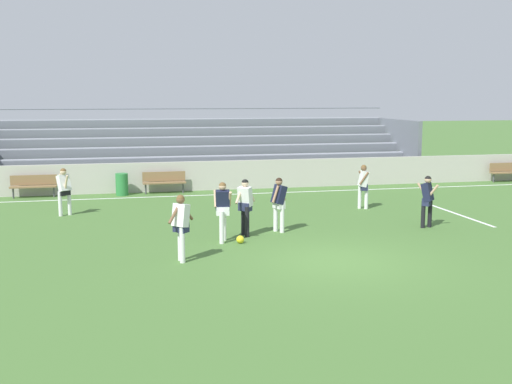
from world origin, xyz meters
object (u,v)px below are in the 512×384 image
bleacher_stand (202,149)px  player_white_trailing_run (64,188)px  trash_bin (122,184)px  player_white_overlapping (245,202)px  bench_far_left (508,170)px  player_dark_challenging (427,197)px  bench_far_right (34,184)px  soccer_ball (240,239)px  player_white_wide_right (363,183)px  player_dark_dropping_back (279,200)px  bench_centre_sideline (164,180)px  player_dark_deep_cover (223,207)px  player_white_wide_left (181,222)px

bleacher_stand → player_white_trailing_run: 9.79m
bleacher_stand → trash_bin: size_ratio=22.62×
bleacher_stand → player_white_overlapping: (-0.36, -12.27, -0.52)m
bleacher_stand → bench_far_left: bleacher_stand is taller
bench_far_left → player_dark_challenging: (-8.83, -8.69, 0.41)m
bench_far_left → player_white_overlapping: (-14.57, -8.61, 0.45)m
bench_far_right → player_white_trailing_run: 4.54m
player_white_overlapping → trash_bin: bearing=112.5°
player_white_trailing_run → soccer_ball: 7.36m
player_dark_challenging → trash_bin: bearing=137.4°
player_white_wide_right → player_dark_dropping_back: (-3.96, -3.07, 0.03)m
bench_centre_sideline → soccer_ball: bearing=-81.5°
player_dark_dropping_back → player_dark_deep_cover: bearing=-153.4°
player_dark_deep_cover → player_white_wide_right: 7.06m
player_white_trailing_run → player_white_wide_left: player_white_wide_left is taller
bench_far_left → bench_far_right: 21.53m
player_dark_deep_cover → soccer_ball: bearing=-29.2°
player_dark_deep_cover → player_white_overlapping: 0.99m
bench_far_left → player_white_trailing_run: player_white_trailing_run is taller
player_dark_deep_cover → player_dark_dropping_back: size_ratio=1.03×
player_white_trailing_run → player_white_wide_left: 7.56m
player_white_trailing_run → player_white_wide_right: bearing=-5.4°
player_white_wide_left → soccer_ball: bearing=41.1°
bench_far_left → bleacher_stand: bearing=165.6°
bench_far_right → soccer_ball: bearing=-55.0°
player_white_wide_right → soccer_ball: 6.90m
bench_centre_sideline → bench_far_right: 5.23m
player_dark_deep_cover → player_white_overlapping: (0.76, 0.62, -0.02)m
player_dark_challenging → player_dark_dropping_back: 4.66m
bleacher_stand → soccer_ball: bleacher_stand is taller
player_white_trailing_run → player_dark_dropping_back: (6.51, -4.06, 0.01)m
player_dark_deep_cover → player_white_wide_left: 2.24m
trash_bin → player_dark_dropping_back: size_ratio=0.55×
bench_far_right → bleacher_stand: bearing=26.5°
bleacher_stand → player_dark_deep_cover: bleacher_stand is taller
bench_far_left → player_white_trailing_run: bearing=-168.0°
player_white_overlapping → bench_far_left: bearing=30.6°
player_white_overlapping → player_dark_challenging: 5.74m
bench_far_left → bench_far_right: bearing=180.0°
bench_centre_sideline → player_white_wide_right: size_ratio=1.12×
player_dark_deep_cover → player_white_trailing_run: 6.82m
player_dark_dropping_back → soccer_ball: player_dark_dropping_back is taller
player_white_trailing_run → bench_far_right: bearing=110.1°
player_white_trailing_run → soccer_ball: (5.09, -5.24, -0.86)m
trash_bin → player_white_overlapping: player_white_overlapping is taller
player_dark_challenging → bleacher_stand: bearing=113.6°
bench_centre_sideline → trash_bin: (-1.75, -0.20, -0.09)m
trash_bin → player_white_wide_left: player_white_wide_left is taller
bleacher_stand → bench_far_right: bleacher_stand is taller
bench_far_left → player_white_wide_left: 20.00m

